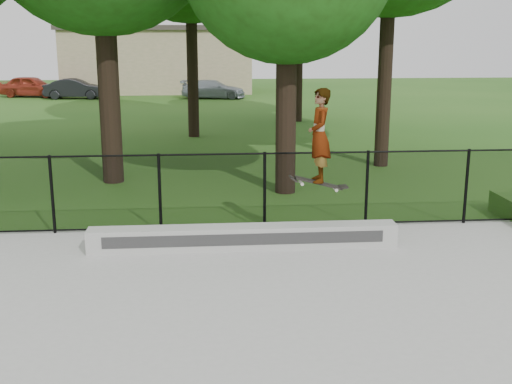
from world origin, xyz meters
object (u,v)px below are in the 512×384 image
at_px(car_c, 213,89).
at_px(skater_airborne, 319,138).
at_px(car_b, 75,89).
at_px(grind_ledge, 244,237).
at_px(car_a, 31,86).

height_order(car_c, skater_airborne, skater_airborne).
bearing_deg(car_b, skater_airborne, -158.46).
relative_size(car_b, skater_airborne, 1.81).
relative_size(grind_ledge, skater_airborne, 3.01).
relative_size(car_c, skater_airborne, 1.94).
bearing_deg(car_a, skater_airborne, -145.16).
height_order(car_a, car_b, car_a).
height_order(car_b, car_c, car_b).
relative_size(car_a, car_c, 1.08).
height_order(grind_ledge, car_b, car_b).
relative_size(car_a, car_b, 1.16).
bearing_deg(car_a, car_c, -87.20).
bearing_deg(grind_ledge, car_c, 90.04).
distance_m(car_a, car_c, 11.24).
height_order(car_a, skater_airborne, skater_airborne).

